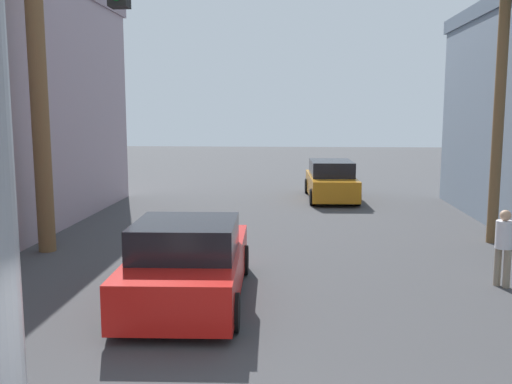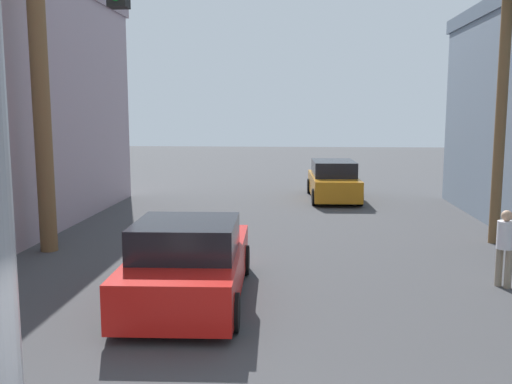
{
  "view_description": "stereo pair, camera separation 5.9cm",
  "coord_description": "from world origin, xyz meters",
  "px_view_note": "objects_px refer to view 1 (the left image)",
  "views": [
    {
      "loc": [
        0.59,
        -3.64,
        3.53
      ],
      "look_at": [
        0.0,
        5.37,
        2.25
      ],
      "focal_mm": 40.0,
      "sensor_mm": 36.0,
      "label": 1
    },
    {
      "loc": [
        0.65,
        -3.63,
        3.53
      ],
      "look_at": [
        0.0,
        5.37,
        2.25
      ],
      "focal_mm": 40.0,
      "sensor_mm": 36.0,
      "label": 2
    }
  ],
  "objects_px": {
    "car_lead": "(188,263)",
    "pedestrian_mid_right": "(504,242)",
    "palm_tree_mid_right": "(502,67)",
    "palm_tree_mid_left": "(38,60)",
    "car_far": "(331,181)"
  },
  "relations": [
    {
      "from": "car_lead",
      "to": "pedestrian_mid_right",
      "type": "height_order",
      "value": "pedestrian_mid_right"
    },
    {
      "from": "palm_tree_mid_right",
      "to": "palm_tree_mid_left",
      "type": "relative_size",
      "value": 0.89
    },
    {
      "from": "car_far",
      "to": "car_lead",
      "type": "bearing_deg",
      "value": -105.22
    },
    {
      "from": "palm_tree_mid_right",
      "to": "palm_tree_mid_left",
      "type": "xyz_separation_m",
      "value": [
        -11.55,
        -1.87,
        0.07
      ]
    },
    {
      "from": "car_lead",
      "to": "palm_tree_mid_left",
      "type": "xyz_separation_m",
      "value": [
        -4.21,
        3.36,
        4.05
      ]
    },
    {
      "from": "car_lead",
      "to": "pedestrian_mid_right",
      "type": "xyz_separation_m",
      "value": [
        6.18,
        1.22,
        0.21
      ]
    },
    {
      "from": "car_lead",
      "to": "palm_tree_mid_right",
      "type": "relative_size",
      "value": 0.66
    },
    {
      "from": "pedestrian_mid_right",
      "to": "car_far",
      "type": "bearing_deg",
      "value": 103.24
    },
    {
      "from": "palm_tree_mid_left",
      "to": "pedestrian_mid_right",
      "type": "xyz_separation_m",
      "value": [
        10.39,
        -2.15,
        -3.83
      ]
    },
    {
      "from": "car_far",
      "to": "palm_tree_mid_right",
      "type": "relative_size",
      "value": 0.65
    },
    {
      "from": "car_lead",
      "to": "car_far",
      "type": "distance_m",
      "value": 13.22
    },
    {
      "from": "car_far",
      "to": "pedestrian_mid_right",
      "type": "relative_size",
      "value": 2.97
    },
    {
      "from": "palm_tree_mid_left",
      "to": "pedestrian_mid_right",
      "type": "height_order",
      "value": "palm_tree_mid_left"
    },
    {
      "from": "car_far",
      "to": "pedestrian_mid_right",
      "type": "bearing_deg",
      "value": -76.76
    },
    {
      "from": "palm_tree_mid_left",
      "to": "car_far",
      "type": "bearing_deg",
      "value": 50.72
    }
  ]
}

